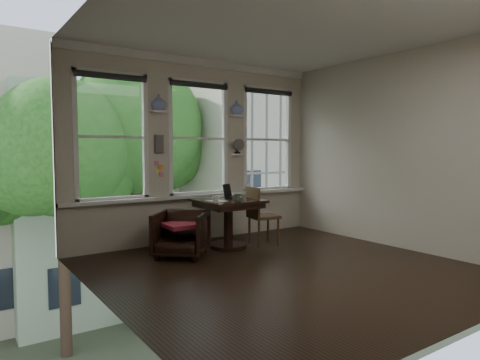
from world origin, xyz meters
TOP-DOWN VIEW (x-y plane):
  - ground at (0.00, 0.00)m, footprint 4.50×4.50m
  - ceiling at (0.00, 0.00)m, footprint 4.50×4.50m
  - wall_back at (0.00, 2.25)m, footprint 4.50×0.00m
  - wall_front at (0.00, -2.25)m, footprint 4.50×0.00m
  - wall_left at (-2.25, 0.00)m, footprint 0.00×4.50m
  - wall_right at (2.25, 0.00)m, footprint 0.00×4.50m
  - window_left at (-1.45, 2.25)m, footprint 1.10×0.12m
  - window_center at (0.00, 2.25)m, footprint 1.10×0.12m
  - window_right at (1.45, 2.25)m, footprint 1.10×0.12m
  - shelf_left at (-0.72, 2.15)m, footprint 0.26×0.16m
  - shelf_right at (0.72, 2.15)m, footprint 0.26×0.16m
  - intercom at (-0.72, 2.18)m, footprint 0.14×0.06m
  - sticky_notes at (-0.72, 2.19)m, footprint 0.16×0.01m
  - desk_fan at (0.72, 2.13)m, footprint 0.20×0.20m
  - vase_left at (-0.72, 2.15)m, footprint 0.24×0.24m
  - vase_right at (0.72, 2.15)m, footprint 0.24×0.24m
  - table at (0.07, 1.42)m, footprint 0.90×0.90m
  - armchair_left at (-0.78, 1.32)m, footprint 1.00×1.00m
  - cushion_red at (-0.78, 1.32)m, footprint 0.45×0.45m
  - side_chair_right at (0.67, 1.30)m, footprint 0.49×0.49m
  - laptop at (0.15, 1.48)m, footprint 0.37×0.26m
  - mug at (-0.30, 1.17)m, footprint 0.13×0.13m
  - drinking_glass at (0.03, 1.08)m, footprint 0.16×0.16m
  - tablet at (0.18, 1.62)m, footprint 0.18×0.12m
  - papers at (-0.17, 1.36)m, footprint 0.23×0.31m

SIDE VIEW (x-z plane):
  - ground at x=0.00m, z-range 0.00..0.00m
  - armchair_left at x=-0.78m, z-range 0.00..0.65m
  - table at x=0.07m, z-range 0.00..0.75m
  - cushion_red at x=-0.78m, z-range 0.42..0.48m
  - side_chair_right at x=0.67m, z-range 0.00..0.92m
  - papers at x=-0.17m, z-range 0.75..0.75m
  - laptop at x=0.15m, z-range 0.75..0.78m
  - mug at x=-0.30m, z-range 0.75..0.85m
  - drinking_glass at x=0.03m, z-range 0.75..0.86m
  - tablet at x=0.18m, z-range 0.75..0.97m
  - sticky_notes at x=-0.72m, z-range 1.13..1.37m
  - wall_back at x=0.00m, z-range -0.75..3.75m
  - wall_front at x=0.00m, z-range -0.75..3.75m
  - wall_left at x=-2.25m, z-range -0.75..3.75m
  - wall_right at x=2.25m, z-range -0.75..3.75m
  - desk_fan at x=0.72m, z-range 1.41..1.65m
  - intercom at x=-0.72m, z-range 1.46..1.74m
  - window_left at x=-1.45m, z-range 0.75..2.65m
  - window_center at x=0.00m, z-range 0.75..2.65m
  - window_right at x=1.45m, z-range 0.75..2.65m
  - shelf_left at x=-0.72m, z-range 2.08..2.12m
  - shelf_right at x=0.72m, z-range 2.08..2.12m
  - vase_left at x=-0.72m, z-range 2.12..2.36m
  - vase_right at x=0.72m, z-range 2.12..2.36m
  - ceiling at x=0.00m, z-range 3.00..3.00m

